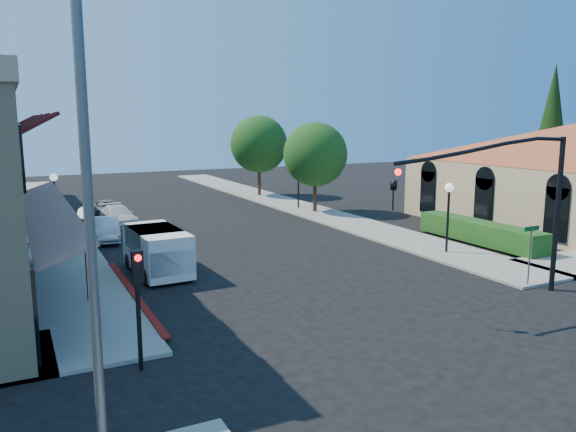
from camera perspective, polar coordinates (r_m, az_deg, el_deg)
name	(u,v)px	position (r m, az deg, el deg)	size (l,w,h in m)	color
ground	(414,338)	(18.08, 12.68, -12.00)	(120.00, 120.00, 0.00)	black
sidewalk_left	(47,220)	(40.50, -23.27, -0.38)	(3.50, 50.00, 0.12)	gray
sidewalk_right	(284,203)	(44.92, -0.43, 1.34)	(3.50, 50.00, 0.12)	gray
curb_red_strip	(134,297)	(22.28, -15.41, -7.91)	(0.25, 10.00, 0.06)	maroon
mission_building	(571,165)	(40.97, 26.83, 4.68)	(30.12, 30.12, 6.40)	tan
hedge	(479,244)	(32.08, 18.81, -2.70)	(1.40, 8.00, 1.10)	#154413
conifer_far	(552,123)	(49.59, 25.23, 8.53)	(3.20, 3.20, 11.00)	black
street_tree_a	(315,154)	(40.10, 2.79, 6.26)	(4.56, 4.56, 6.48)	black
street_tree_b	(259,144)	(49.04, -2.98, 7.30)	(4.94, 4.94, 7.02)	black
signal_mast_arm	(519,190)	(22.15, 22.46, 2.43)	(8.01, 0.39, 6.00)	black
secondary_signal	(138,288)	(15.21, -14.99, -7.04)	(0.28, 0.42, 3.32)	black
cobra_streetlight	(107,193)	(11.12, -17.89, 2.27)	(3.60, 0.25, 9.31)	#595B5E
street_name_sign	(530,246)	(24.22, 23.41, -2.80)	(0.80, 0.06, 2.50)	#595B5E
lamppost_left_near	(85,230)	(21.39, -19.94, -1.32)	(0.44, 0.44, 3.57)	black
lamppost_left_far	(54,188)	(35.20, -22.65, 2.65)	(0.44, 0.44, 3.57)	black
lamppost_right_near	(449,200)	(28.71, 16.02, 1.58)	(0.44, 0.44, 3.57)	black
lamppost_right_far	(298,173)	(41.83, 1.07, 4.41)	(0.44, 0.44, 3.57)	black
white_van	(157,248)	(24.92, -13.13, -3.22)	(2.14, 4.54, 1.98)	white
parked_car_a	(171,261)	(24.87, -11.83, -4.53)	(1.37, 3.41, 1.16)	black
parked_car_b	(106,229)	(32.64, -17.99, -1.29)	(1.37, 3.93, 1.29)	#B9BBBF
parked_car_c	(118,216)	(37.16, -16.89, 0.02)	(1.73, 4.25, 1.23)	silver
parked_car_d	(108,208)	(41.09, -17.84, 0.75)	(1.78, 3.86, 1.07)	#929596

